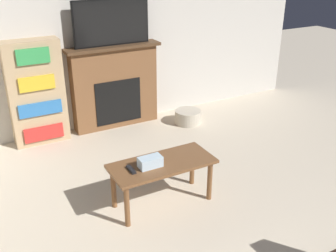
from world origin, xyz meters
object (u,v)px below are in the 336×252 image
fireplace (115,86)px  tv (112,22)px  bookshelf (36,93)px  storage_basket (188,117)px  coffee_table (162,169)px

fireplace → tv: bearing=-90.0°
tv → bookshelf: 1.32m
storage_basket → bookshelf: bearing=167.9°
tv → bookshelf: bearing=-179.8°
tv → bookshelf: tv is taller
fireplace → tv: (0.00, -0.02, 0.87)m
coffee_table → bookshelf: 2.14m
coffee_table → bookshelf: bookshelf is taller
coffee_table → storage_basket: 2.02m
bookshelf → storage_basket: size_ratio=3.56×
tv → storage_basket: size_ratio=2.75×
tv → coffee_table: (-0.32, -1.99, -1.06)m
fireplace → tv: tv is taller
tv → storage_basket: (0.92, -0.43, -1.35)m
tv → storage_basket: tv is taller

